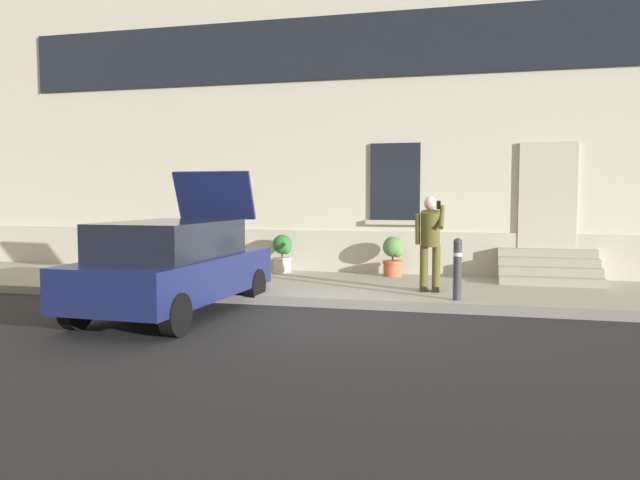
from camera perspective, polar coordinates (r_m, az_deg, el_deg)
ground_plane at (r=9.77m, az=-0.46°, el=-7.15°), size 80.00×80.00×0.00m
sidewalk at (r=12.45m, az=2.81°, el=-4.34°), size 24.00×3.60×0.15m
curb_edge at (r=10.65m, az=0.82°, el=-5.79°), size 24.00×0.12×0.15m
building_facade at (r=14.86m, az=4.83°, el=11.16°), size 24.00×1.52×7.50m
entrance_stoop at (r=13.55m, az=20.13°, el=-2.55°), size 1.97×1.28×0.64m
hatchback_car_navy at (r=10.21m, az=-13.20°, el=-2.24°), size 1.92×4.13×2.34m
bollard_near_person at (r=10.69m, az=12.46°, el=-2.40°), size 0.15×0.15×1.04m
person_on_phone at (r=11.39m, az=10.04°, el=0.23°), size 0.51×0.52×1.74m
planter_charcoal at (r=15.10m, az=-12.65°, el=-0.90°), size 0.44×0.44×0.86m
planter_cream at (r=14.17m, az=-3.44°, el=-1.14°), size 0.44×0.44×0.86m
planter_terracotta at (r=13.57m, az=6.71°, el=-1.40°), size 0.44×0.44×0.86m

